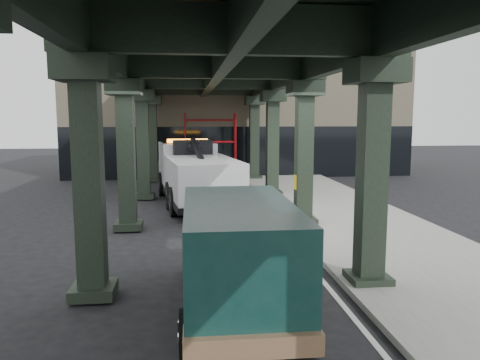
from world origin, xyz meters
TOP-DOWN VIEW (x-y plane):
  - ground at (0.00, 0.00)m, footprint 90.00×90.00m
  - sidewalk at (4.50, 2.00)m, footprint 5.00×40.00m
  - lane_stripe at (1.70, 2.00)m, footprint 0.12×38.00m
  - viaduct at (-0.40, 2.00)m, footprint 7.40×32.00m
  - building at (2.00, 20.00)m, footprint 22.00×10.00m
  - scaffolding at (0.00, 14.64)m, footprint 3.08×0.88m
  - tow_truck at (-1.10, 6.63)m, footprint 3.63×9.11m
  - towed_van at (-0.46, -4.95)m, footprint 2.25×5.49m

SIDE VIEW (x-z plane):
  - ground at x=0.00m, z-range 0.00..0.00m
  - lane_stripe at x=1.70m, z-range 0.00..0.01m
  - sidewalk at x=4.50m, z-range 0.00..0.15m
  - towed_van at x=-0.46m, z-range 0.08..2.30m
  - tow_truck at x=-1.10m, z-range -0.04..2.88m
  - scaffolding at x=0.00m, z-range 0.11..4.11m
  - building at x=2.00m, z-range 0.00..8.00m
  - viaduct at x=-0.40m, z-range 2.26..8.66m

